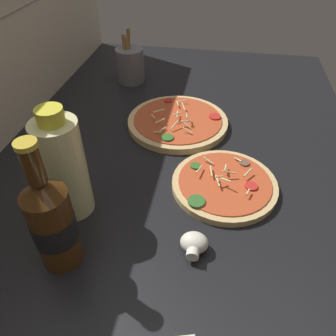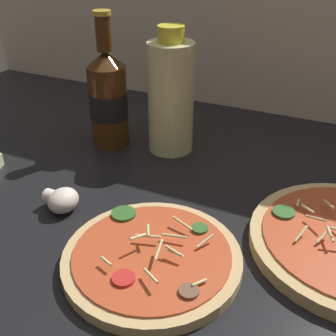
{
  "view_description": "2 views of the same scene",
  "coord_description": "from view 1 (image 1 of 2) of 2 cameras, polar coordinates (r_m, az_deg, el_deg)",
  "views": [
    {
      "loc": [
        -56.63,
        -8.19,
        52.82
      ],
      "look_at": [
        -2.8,
        1.3,
        6.63
      ],
      "focal_mm": 35.0,
      "sensor_mm": 36.0,
      "label": 1
    },
    {
      "loc": [
        16.98,
        -47.57,
        40.77
      ],
      "look_at": [
        -6.19,
        1.81,
        8.99
      ],
      "focal_mm": 45.0,
      "sensor_mm": 36.0,
      "label": 2
    }
  ],
  "objects": [
    {
      "name": "utensil_crock",
      "position": [
        1.16,
        -6.61,
        17.43
      ],
      "size": [
        9.29,
        9.29,
        17.42
      ],
      "color": "slate",
      "rests_on": "counter_slab"
    },
    {
      "name": "mushroom_left",
      "position": [
        0.61,
        4.56,
        -13.03
      ],
      "size": [
        5.41,
        5.15,
        3.6
      ],
      "color": "white",
      "rests_on": "counter_slab"
    },
    {
      "name": "pizza_near",
      "position": [
        0.73,
        9.76,
        -2.78
      ],
      "size": [
        23.22,
        23.22,
        4.35
      ],
      "color": "tan",
      "rests_on": "counter_slab"
    },
    {
      "name": "oil_bottle",
      "position": [
        0.64,
        -17.68,
        0.06
      ],
      "size": [
        8.53,
        8.53,
        23.36
      ],
      "color": "beige",
      "rests_on": "counter_slab"
    },
    {
      "name": "beer_bottle",
      "position": [
        0.57,
        -19.5,
        -8.8
      ],
      "size": [
        7.38,
        7.38,
        25.39
      ],
      "color": "#47280F",
      "rests_on": "counter_slab"
    },
    {
      "name": "counter_slab",
      "position": [
        0.77,
        1.31,
        -1.84
      ],
      "size": [
        160.0,
        90.0,
        2.5
      ],
      "color": "black",
      "rests_on": "ground"
    },
    {
      "name": "pizza_far",
      "position": [
        0.93,
        1.71,
        8.05
      ],
      "size": [
        27.89,
        27.89,
        4.82
      ],
      "color": "tan",
      "rests_on": "counter_slab"
    }
  ]
}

